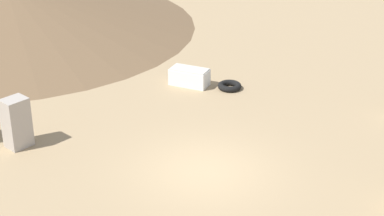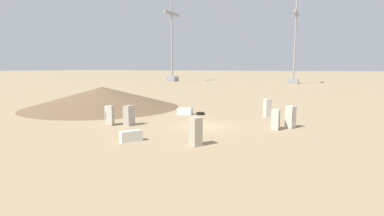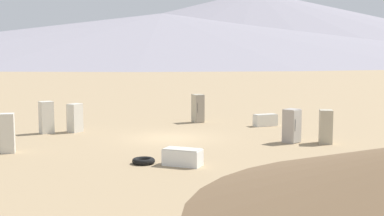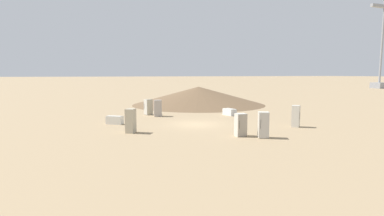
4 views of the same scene
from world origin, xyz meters
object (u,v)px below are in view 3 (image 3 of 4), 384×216
object	(u,v)px
discarded_fridge_1	(46,117)
scrap_tire	(144,161)
discarded_fridge_5	(183,157)
discarded_fridge_3	(292,126)
discarded_fridge_2	(75,118)
discarded_fridge_0	(198,108)
discarded_fridge_6	(7,133)
discarded_fridge_7	(326,127)
discarded_fridge_4	(265,120)

from	to	relation	value
discarded_fridge_1	scrap_tire	bearing A→B (deg)	-87.25
discarded_fridge_1	discarded_fridge_5	world-z (taller)	discarded_fridge_1
discarded_fridge_1	discarded_fridge_3	distance (m)	13.45
discarded_fridge_2	scrap_tire	world-z (taller)	discarded_fridge_2
discarded_fridge_0	discarded_fridge_6	xyz separation A→B (m)	(13.20, -2.01, -0.00)
discarded_fridge_6	discarded_fridge_5	bearing A→B (deg)	-121.86
discarded_fridge_6	discarded_fridge_2	bearing A→B (deg)	-29.24
discarded_fridge_1	discarded_fridge_6	bearing A→B (deg)	-127.48
discarded_fridge_0	discarded_fridge_2	size ratio (longest dim) A/B	1.12
discarded_fridge_1	discarded_fridge_7	xyz separation A→B (m)	(-5.21, 14.19, -0.06)
discarded_fridge_3	discarded_fridge_7	xyz separation A→B (m)	(-0.69, 1.51, -0.01)
discarded_fridge_2	discarded_fridge_7	bearing A→B (deg)	-73.24
discarded_fridge_2	discarded_fridge_5	size ratio (longest dim) A/B	0.98
discarded_fridge_0	discarded_fridge_2	world-z (taller)	discarded_fridge_0
discarded_fridge_0	discarded_fridge_4	bearing A→B (deg)	132.61
discarded_fridge_2	discarded_fridge_7	xyz separation A→B (m)	(-4.00, 13.19, 0.04)
discarded_fridge_0	discarded_fridge_6	bearing A→B (deg)	23.38
discarded_fridge_2	discarded_fridge_3	world-z (taller)	discarded_fridge_3
discarded_fridge_3	discarded_fridge_7	bearing A→B (deg)	122.92
discarded_fridge_2	discarded_fridge_4	distance (m)	11.37
discarded_fridge_5	discarded_fridge_7	size ratio (longest dim) A/B	0.98
discarded_fridge_6	scrap_tire	bearing A→B (deg)	-123.48
discarded_fridge_4	discarded_fridge_3	bearing A→B (deg)	-18.28
discarded_fridge_2	discarded_fridge_0	bearing A→B (deg)	-28.10
discarded_fridge_1	discarded_fridge_6	xyz separation A→B (m)	(4.86, 2.77, 0.00)
discarded_fridge_2	discarded_fridge_6	world-z (taller)	discarded_fridge_6
discarded_fridge_3	discarded_fridge_5	distance (m)	7.60
discarded_fridge_1	scrap_tire	size ratio (longest dim) A/B	1.90
discarded_fridge_5	discarded_fridge_6	world-z (taller)	discarded_fridge_6
discarded_fridge_2	scrap_tire	bearing A→B (deg)	-119.02
discarded_fridge_5	discarded_fridge_2	bearing A→B (deg)	57.26
discarded_fridge_5	discarded_fridge_7	bearing A→B (deg)	-32.30
discarded_fridge_0	discarded_fridge_7	bearing A→B (deg)	103.63
discarded_fridge_6	scrap_tire	xyz separation A→B (m)	(-1.42, 6.64, -0.78)
discarded_fridge_3	discarded_fridge_4	distance (m)	5.86
discarded_fridge_1	scrap_tire	xyz separation A→B (m)	(3.44, 9.42, -0.78)
discarded_fridge_4	discarded_fridge_5	world-z (taller)	discarded_fridge_4
discarded_fridge_3	discarded_fridge_6	size ratio (longest dim) A/B	0.94
discarded_fridge_4	discarded_fridge_2	bearing A→B (deg)	-101.38
discarded_fridge_1	discarded_fridge_4	distance (m)	12.93
discarded_fridge_5	discarded_fridge_6	size ratio (longest dim) A/B	0.92
discarded_fridge_5	discarded_fridge_7	distance (m)	8.71
discarded_fridge_3	discarded_fridge_4	bearing A→B (deg)	-134.26
discarded_fridge_6	discarded_fridge_4	bearing A→B (deg)	-69.95
discarded_fridge_1	discarded_fridge_5	bearing A→B (deg)	-81.84
discarded_fridge_1	scrap_tire	distance (m)	10.05
discarded_fridge_1	discarded_fridge_7	world-z (taller)	discarded_fridge_1
discarded_fridge_2	discarded_fridge_4	bearing A→B (deg)	-45.79
discarded_fridge_4	discarded_fridge_6	world-z (taller)	discarded_fridge_6
discarded_fridge_2	scrap_tire	xyz separation A→B (m)	(4.65, 8.42, -0.69)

